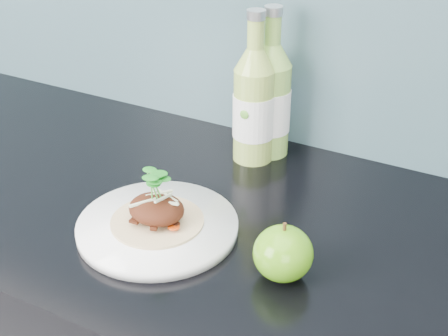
{
  "coord_description": "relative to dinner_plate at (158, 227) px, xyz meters",
  "views": [
    {
      "loc": [
        0.37,
        0.99,
        1.44
      ],
      "look_at": [
        -0.0,
        1.67,
        1.0
      ],
      "focal_mm": 50.0,
      "sensor_mm": 36.0,
      "label": 1
    }
  ],
  "objects": [
    {
      "name": "dinner_plate",
      "position": [
        0.0,
        0.0,
        0.0
      ],
      "size": [
        0.26,
        0.26,
        0.02
      ],
      "color": "white",
      "rests_on": "kitchen_counter"
    },
    {
      "name": "pork_taco",
      "position": [
        0.0,
        0.0,
        0.04
      ],
      "size": [
        0.14,
        0.14,
        0.09
      ],
      "color": "tan",
      "rests_on": "dinner_plate"
    },
    {
      "name": "green_apple",
      "position": [
        0.21,
        -0.01,
        0.03
      ],
      "size": [
        0.09,
        0.09,
        0.09
      ],
      "rotation": [
        0.0,
        0.0,
        0.08
      ],
      "color": "#318D0F",
      "rests_on": "kitchen_counter"
    },
    {
      "name": "cider_bottle_left",
      "position": [
        0.02,
        0.27,
        0.09
      ],
      "size": [
        0.09,
        0.09,
        0.27
      ],
      "rotation": [
        0.0,
        0.0,
        0.17
      ],
      "color": "#99B64C",
      "rests_on": "kitchen_counter"
    },
    {
      "name": "cider_bottle_right",
      "position": [
        0.04,
        0.31,
        0.09
      ],
      "size": [
        0.08,
        0.08,
        0.27
      ],
      "rotation": [
        0.0,
        0.0,
        0.05
      ],
      "color": "#8ABC4E",
      "rests_on": "kitchen_counter"
    }
  ]
}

